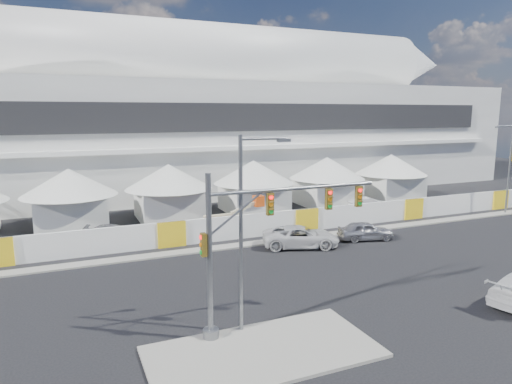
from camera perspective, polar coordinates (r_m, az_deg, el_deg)
name	(u,v)px	position (r m, az deg, el deg)	size (l,w,h in m)	color
ground	(341,304)	(26.08, 10.55, -13.65)	(160.00, 160.00, 0.00)	black
median_island	(263,352)	(21.04, 0.90, -19.34)	(10.00, 5.00, 0.15)	gray
far_curb	(443,221)	(47.64, 22.33, -3.32)	(80.00, 1.20, 0.12)	gray
stadium	(229,119)	(65.16, -3.35, 9.11)	(80.00, 24.80, 21.98)	silver
tent_row	(213,184)	(46.49, -5.41, 0.96)	(53.40, 8.40, 5.40)	silver
hoarding_fence	(306,220)	(40.51, 6.28, -3.49)	(70.00, 0.25, 2.00)	white
scaffold_tower	(456,139)	(81.67, 23.72, 6.04)	(4.40, 4.40, 12.00)	#595B60
sedan_silver	(366,231)	(38.61, 13.55, -4.73)	(4.53, 1.82, 1.54)	#A2A2A6
pickup_curb	(301,237)	(35.76, 5.63, -5.58)	(5.95, 2.74, 1.65)	silver
lot_car_a	(368,204)	(50.28, 13.86, -1.44)	(4.26, 1.49, 1.40)	silver
lot_car_b	(481,198)	(58.65, 26.32, -0.65)	(3.76, 1.51, 1.28)	black
lot_car_c	(113,233)	(39.28, -17.45, -4.86)	(4.41, 1.79, 1.28)	#A7A6AB
traffic_mast	(248,245)	(21.11, -1.05, -6.69)	(9.02, 0.74, 7.62)	slate
streetlight_median	(246,220)	(21.00, -1.29, -3.58)	(2.56, 0.26, 9.24)	slate
streetlight_curb	(509,162)	(53.06, 29.04, 3.27)	(2.73, 0.61, 9.22)	gray
boom_lift	(218,227)	(38.32, -4.74, -4.43)	(6.44, 1.58, 3.27)	#CF4913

